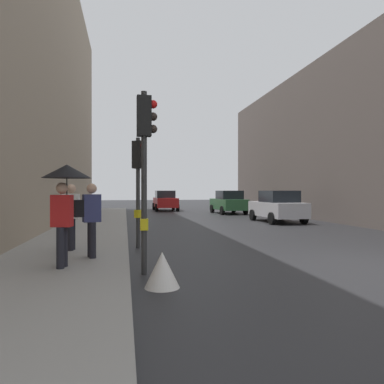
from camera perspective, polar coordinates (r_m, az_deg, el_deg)
name	(u,v)px	position (r m, az deg, el deg)	size (l,w,h in m)	color
ground_plane	(364,264)	(9.66, 25.68, -10.29)	(120.00, 120.00, 0.00)	#28282B
sidewalk_kerb	(84,236)	(13.83, -16.77, -6.76)	(3.13, 40.00, 0.16)	gray
traffic_light_near_right	(139,172)	(11.08, -8.48, 3.18)	(0.44, 0.38, 3.38)	#2D2D2D
traffic_light_near_left	(145,148)	(7.63, -7.46, 6.90)	(0.43, 0.24, 3.84)	#2D2D2D
car_red_sedan	(165,201)	(31.77, -4.28, -1.38)	(2.04, 4.21, 1.76)	red
car_green_estate	(229,202)	(27.56, 5.83, -1.62)	(2.14, 4.26, 1.76)	#2D6038
car_silver_hatchback	(277,206)	(20.54, 13.42, -2.25)	(2.08, 4.23, 1.76)	#BCBCC1
pedestrian_with_umbrella	(65,187)	(7.88, -19.50, 0.80)	(1.00, 1.00, 2.14)	black
pedestrian_with_grey_backpack	(90,216)	(8.89, -15.95, -3.63)	(0.65, 0.43, 1.77)	black
pedestrian_with_black_backpack	(70,213)	(10.18, -18.88, -3.15)	(0.62, 0.36, 1.77)	black
warning_sign_triangle	(162,270)	(6.65, -4.77, -12.23)	(0.64, 0.64, 0.65)	silver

